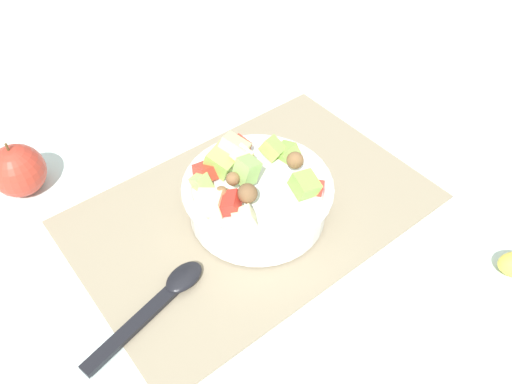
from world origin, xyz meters
The scene contains 5 objects.
ground_plane centered at (0.00, 0.00, 0.00)m, with size 2.40×2.40×0.00m, color silver.
placemat centered at (0.00, 0.00, 0.00)m, with size 0.52×0.34×0.01m, color gray.
salad_bowl centered at (0.00, 0.01, 0.05)m, with size 0.21×0.21×0.11m.
serving_spoon centered at (0.18, 0.05, 0.01)m, with size 0.19×0.07×0.01m.
whole_apple centered at (0.25, -0.25, 0.04)m, with size 0.08×0.08×0.09m.
Camera 1 is at (0.31, 0.40, 0.57)m, focal length 35.58 mm.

